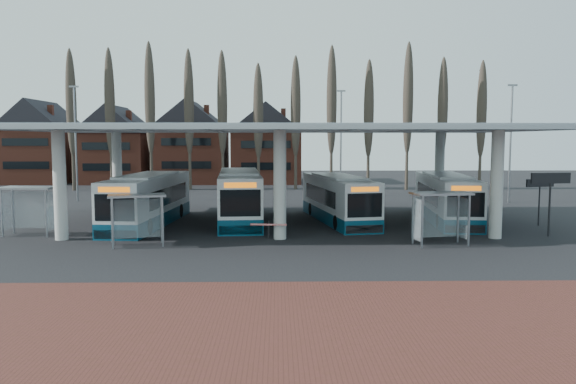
{
  "coord_description": "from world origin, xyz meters",
  "views": [
    {
      "loc": [
        -0.14,
        -28.18,
        5.51
      ],
      "look_at": [
        0.53,
        7.0,
        2.18
      ],
      "focal_mm": 35.0,
      "sensor_mm": 36.0,
      "label": 1
    }
  ],
  "objects_px": {
    "bus_0": "(149,201)",
    "bus_2": "(338,199)",
    "shelter_1": "(137,208)",
    "bus_1": "(240,197)",
    "shelter_0": "(30,200)",
    "bus_3": "(446,199)",
    "shelter_2": "(440,207)"
  },
  "relations": [
    {
      "from": "bus_0",
      "to": "bus_2",
      "type": "xyz_separation_m",
      "value": [
        12.39,
        1.28,
        -0.09
      ]
    },
    {
      "from": "shelter_1",
      "to": "shelter_2",
      "type": "xyz_separation_m",
      "value": [
        15.72,
        -0.15,
        0.07
      ]
    },
    {
      "from": "bus_0",
      "to": "bus_2",
      "type": "relative_size",
      "value": 1.05
    },
    {
      "from": "bus_2",
      "to": "bus_3",
      "type": "bearing_deg",
      "value": -8.98
    },
    {
      "from": "bus_2",
      "to": "shelter_0",
      "type": "bearing_deg",
      "value": -173.94
    },
    {
      "from": "bus_1",
      "to": "bus_2",
      "type": "xyz_separation_m",
      "value": [
        6.64,
        -0.34,
        -0.15
      ]
    },
    {
      "from": "bus_1",
      "to": "bus_3",
      "type": "bearing_deg",
      "value": -5.32
    },
    {
      "from": "shelter_0",
      "to": "shelter_1",
      "type": "xyz_separation_m",
      "value": [
        6.94,
        -3.31,
        -0.09
      ]
    },
    {
      "from": "bus_0",
      "to": "bus_2",
      "type": "distance_m",
      "value": 12.46
    },
    {
      "from": "bus_2",
      "to": "shelter_0",
      "type": "height_order",
      "value": "bus_2"
    },
    {
      "from": "bus_2",
      "to": "bus_1",
      "type": "bearing_deg",
      "value": 167.38
    },
    {
      "from": "bus_0",
      "to": "shelter_2",
      "type": "bearing_deg",
      "value": -18.98
    },
    {
      "from": "bus_0",
      "to": "bus_2",
      "type": "bearing_deg",
      "value": 10.6
    },
    {
      "from": "bus_0",
      "to": "bus_3",
      "type": "height_order",
      "value": "bus_0"
    },
    {
      "from": "shelter_1",
      "to": "bus_3",
      "type": "bearing_deg",
      "value": 9.92
    },
    {
      "from": "bus_0",
      "to": "shelter_2",
      "type": "xyz_separation_m",
      "value": [
        16.76,
        -7.35,
        0.46
      ]
    },
    {
      "from": "bus_1",
      "to": "bus_3",
      "type": "relative_size",
      "value": 1.08
    },
    {
      "from": "bus_3",
      "to": "bus_1",
      "type": "bearing_deg",
      "value": -175.32
    },
    {
      "from": "bus_2",
      "to": "shelter_2",
      "type": "distance_m",
      "value": 9.69
    },
    {
      "from": "bus_3",
      "to": "shelter_1",
      "type": "xyz_separation_m",
      "value": [
        -18.68,
        -8.58,
        0.45
      ]
    },
    {
      "from": "bus_0",
      "to": "bus_3",
      "type": "xyz_separation_m",
      "value": [
        19.73,
        1.38,
        -0.06
      ]
    },
    {
      "from": "bus_2",
      "to": "shelter_1",
      "type": "bearing_deg",
      "value": -152.94
    },
    {
      "from": "bus_3",
      "to": "shelter_2",
      "type": "distance_m",
      "value": 9.23
    },
    {
      "from": "bus_3",
      "to": "shelter_2",
      "type": "height_order",
      "value": "bus_3"
    },
    {
      "from": "bus_2",
      "to": "shelter_2",
      "type": "bearing_deg",
      "value": -72.85
    },
    {
      "from": "bus_0",
      "to": "shelter_0",
      "type": "distance_m",
      "value": 7.07
    },
    {
      "from": "bus_0",
      "to": "bus_1",
      "type": "xyz_separation_m",
      "value": [
        5.75,
        1.62,
        0.06
      ]
    },
    {
      "from": "shelter_0",
      "to": "shelter_1",
      "type": "bearing_deg",
      "value": -21.35
    },
    {
      "from": "shelter_1",
      "to": "bus_2",
      "type": "bearing_deg",
      "value": 22.05
    },
    {
      "from": "shelter_2",
      "to": "bus_2",
      "type": "bearing_deg",
      "value": 107.5
    },
    {
      "from": "bus_1",
      "to": "shelter_0",
      "type": "relative_size",
      "value": 4.0
    },
    {
      "from": "shelter_2",
      "to": "bus_0",
      "type": "bearing_deg",
      "value": 146.96
    }
  ]
}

